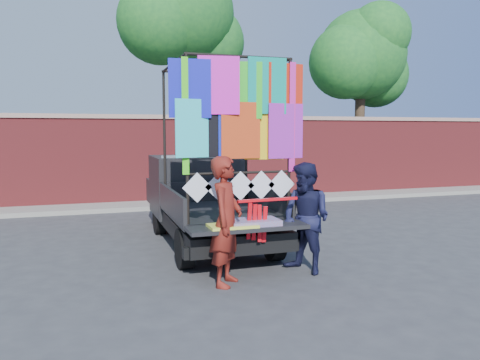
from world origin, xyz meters
name	(u,v)px	position (x,y,z in m)	size (l,w,h in m)	color
ground	(228,268)	(0.00, 0.00, 0.00)	(90.00, 90.00, 0.00)	#38383A
brick_wall	(160,159)	(0.00, 7.00, 1.33)	(30.00, 0.45, 2.61)	#9C2D30
curb	(164,205)	(0.00, 6.30, 0.06)	(30.00, 1.20, 0.12)	gray
tree_mid	(185,18)	(1.02, 8.12, 5.70)	(4.20, 3.30, 7.73)	#38281C
tree_right	(363,58)	(7.52, 8.12, 4.75)	(4.20, 3.30, 6.62)	#38281C
pickup_truck	(201,197)	(0.11, 2.21, 0.82)	(2.04, 5.14, 3.23)	black
woman	(226,221)	(-0.24, -0.73, 0.90)	(0.66, 0.43, 1.80)	maroon
man	(306,218)	(1.06, -0.57, 0.84)	(0.81, 0.63, 1.67)	#161837
streamer_bundle	(262,213)	(0.31, -0.66, 0.97)	(0.93, 0.10, 0.64)	red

